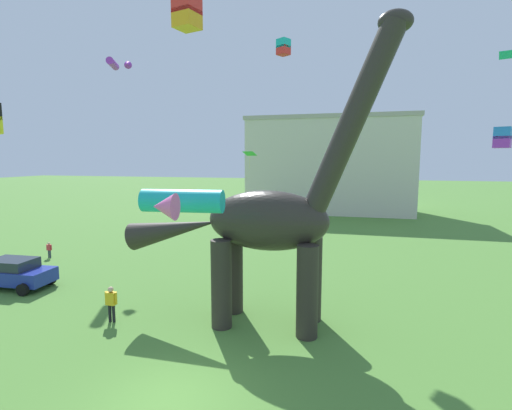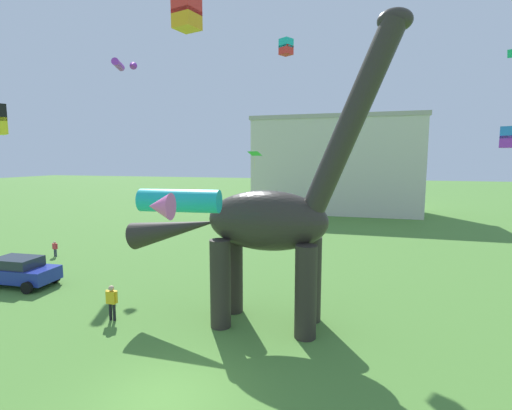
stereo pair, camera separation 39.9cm
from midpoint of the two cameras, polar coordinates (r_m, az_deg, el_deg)
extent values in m
plane|color=#4C7F33|center=(12.30, -14.13, -26.93)|extent=(240.00, 240.00, 0.00)
cylinder|color=#2D2823|center=(16.25, 7.77, -11.04)|extent=(0.84, 0.84, 3.62)
cylinder|color=#2D2823|center=(14.74, 7.02, -12.94)|extent=(0.84, 0.84, 3.62)
cylinder|color=#2D2823|center=(16.97, -4.12, -10.19)|extent=(0.84, 0.84, 3.62)
cylinder|color=#2D2823|center=(15.54, -6.04, -11.86)|extent=(0.84, 0.84, 3.62)
ellipsoid|color=#2D2823|center=(15.16, 1.05, -2.38)|extent=(4.95, 2.13, 2.44)
cylinder|color=#2D2823|center=(14.62, 13.73, 12.43)|extent=(3.56, 0.91, 7.06)
ellipsoid|color=#2D2823|center=(15.35, 19.72, 24.79)|extent=(1.22, 0.76, 0.84)
cone|color=#2D2823|center=(16.71, -12.98, -3.62)|extent=(4.35, 1.22, 2.06)
cube|color=navy|center=(24.22, -33.46, -8.89)|extent=(4.29, 2.01, 0.72)
cube|color=#232B35|center=(24.07, -33.56, -7.47)|extent=(2.35, 1.69, 0.52)
cylinder|color=black|center=(23.81, -29.25, -9.78)|extent=(0.63, 0.25, 0.62)
cylinder|color=black|center=(22.63, -32.41, -10.84)|extent=(0.63, 0.25, 0.62)
cylinder|color=black|center=(26.01, -34.26, -8.73)|extent=(0.63, 0.25, 0.62)
cylinder|color=#2D3347|center=(29.99, -29.34, -6.51)|extent=(0.09, 0.09, 0.55)
cylinder|color=#2D3347|center=(29.90, -29.16, -6.54)|extent=(0.09, 0.09, 0.55)
cube|color=#D1333D|center=(29.84, -29.30, -5.65)|extent=(0.30, 0.18, 0.39)
sphere|color=tan|center=(29.79, -29.34, -5.13)|extent=(0.17, 0.17, 0.17)
cylinder|color=#D1333D|center=(29.96, -29.54, -5.58)|extent=(0.07, 0.07, 0.37)
cylinder|color=#D1333D|center=(29.72, -29.07, -5.65)|extent=(0.07, 0.07, 0.37)
cylinder|color=black|center=(17.61, -21.98, -14.99)|extent=(0.13, 0.13, 0.76)
cylinder|color=black|center=(17.50, -21.47, -15.10)|extent=(0.13, 0.13, 0.76)
cube|color=yellow|center=(17.33, -21.83, -13.06)|extent=(0.41, 0.25, 0.54)
sphere|color=tan|center=(17.20, -21.89, -11.85)|extent=(0.24, 0.24, 0.24)
cylinder|color=yellow|center=(17.45, -22.47, -12.85)|extent=(0.10, 0.10, 0.51)
cylinder|color=yellow|center=(17.19, -21.18, -13.10)|extent=(0.10, 0.10, 0.51)
cylinder|color=purple|center=(32.39, -21.33, 19.40)|extent=(1.27, 2.03, 0.55)
cone|color=purple|center=(32.18, -19.34, 19.57)|extent=(0.72, 0.68, 0.58)
cube|color=#19B2B7|center=(23.63, 3.68, 23.31)|extent=(0.85, 0.85, 0.50)
cube|color=red|center=(23.53, 3.67, 22.41)|extent=(0.85, 0.85, 0.50)
cube|color=#19B2B7|center=(37.29, 33.99, 18.49)|extent=(1.80, 1.53, 0.40)
cube|color=green|center=(36.10, -1.28, 7.83)|extent=(1.40, 1.17, 0.41)
cylinder|color=yellow|center=(36.10, -1.28, 6.59)|extent=(0.01, 0.01, 1.20)
cylinder|color=#19B2B7|center=(12.35, -12.06, 0.61)|extent=(2.74, 1.01, 0.75)
cone|color=pink|center=(11.00, -14.79, -0.25)|extent=(0.75, 0.85, 0.79)
cube|color=red|center=(16.94, -11.24, 27.71)|extent=(1.07, 1.07, 0.71)
cube|color=orange|center=(16.75, -11.19, 25.96)|extent=(1.07, 1.07, 0.71)
cube|color=#287AE5|center=(29.42, 33.11, 9.17)|extent=(1.26, 1.26, 0.76)
cube|color=purple|center=(29.39, 33.03, 8.03)|extent=(1.26, 1.26, 0.76)
cube|color=beige|center=(49.41, 10.87, 5.71)|extent=(20.34, 8.24, 11.59)
cube|color=#ABA396|center=(49.65, 11.04, 12.71)|extent=(20.75, 8.40, 0.50)
camera|label=1|loc=(0.20, -90.69, -0.09)|focal=26.28mm
camera|label=2|loc=(0.20, 89.31, 0.09)|focal=26.28mm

